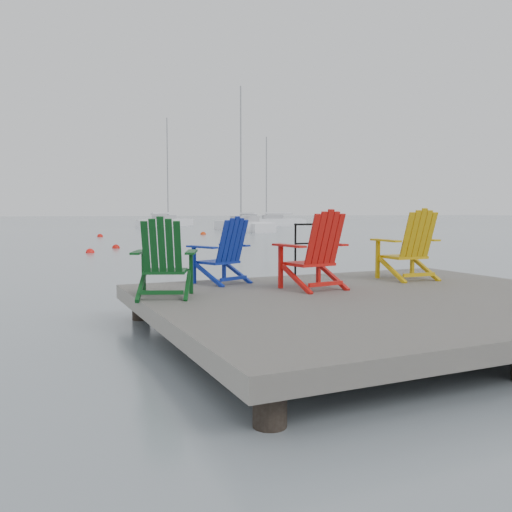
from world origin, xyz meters
name	(u,v)px	position (x,y,z in m)	size (l,w,h in m)	color
ground	(381,333)	(0.00, 0.00, 0.00)	(400.00, 400.00, 0.00)	gray
dock	(382,307)	(0.00, 0.00, 0.35)	(6.00, 5.00, 1.40)	#302D2B
handrail	(307,244)	(0.25, 2.45, 1.04)	(0.48, 0.04, 0.90)	black
chair_green	(164,258)	(-2.65, 1.02, 1.01)	(0.97, 0.93, 1.01)	#0B4015
chair_blue	(223,251)	(-1.47, 1.98, 1.00)	(0.96, 0.92, 1.00)	navy
chair_red	(315,251)	(-0.52, 0.85, 1.05)	(0.95, 0.89, 1.09)	red
chair_yellow	(410,245)	(1.42, 1.17, 1.06)	(0.91, 0.85, 1.11)	#C99B0B
sailboat_near	(243,226)	(13.38, 36.37, 0.35)	(2.91, 9.15, 12.37)	white
sailboat_mid	(166,223)	(10.98, 52.22, 0.36)	(7.68, 7.94, 12.06)	white
sailboat_far	(270,223)	(22.34, 49.73, 0.36)	(7.57, 3.38, 10.26)	white
buoy_a	(116,248)	(-0.27, 18.39, 0.00)	(0.34, 0.34, 0.34)	red
buoy_b	(90,253)	(-1.65, 16.13, 0.00)	(0.34, 0.34, 0.34)	red
buoy_c	(203,235)	(7.84, 30.44, 0.00)	(0.41, 0.41, 0.41)	red
buoy_d	(100,237)	(0.72, 29.89, 0.00)	(0.38, 0.38, 0.38)	red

